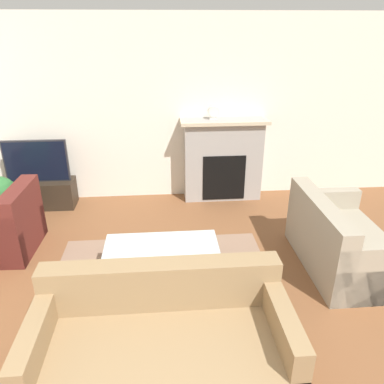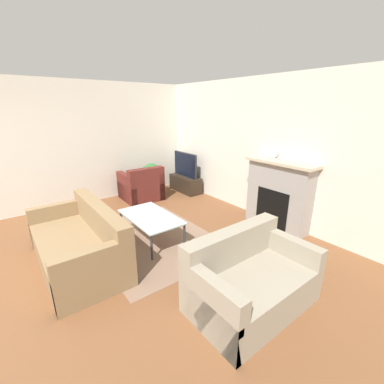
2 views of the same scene
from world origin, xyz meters
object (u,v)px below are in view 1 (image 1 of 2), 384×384
(couch_sectional, at_px, (163,345))
(coffee_table, at_px, (162,251))
(couch_loveseat, at_px, (340,243))
(tv, at_px, (36,161))
(mantel_clock, at_px, (213,112))

(couch_sectional, relative_size, coffee_table, 1.61)
(couch_loveseat, bearing_deg, tv, 63.89)
(tv, relative_size, coffee_table, 0.76)
(couch_sectional, bearing_deg, mantel_clock, 76.09)
(coffee_table, relative_size, mantel_clock, 6.14)
(couch_loveseat, xyz_separation_m, mantel_clock, (-1.19, 1.96, 1.06))
(tv, xyz_separation_m, couch_sectional, (1.77, -3.13, -0.44))
(tv, xyz_separation_m, coffee_table, (1.77, -2.00, -0.33))
(mantel_clock, bearing_deg, coffee_table, -110.75)
(couch_loveseat, height_order, mantel_clock, mantel_clock)
(tv, bearing_deg, couch_sectional, -60.49)
(couch_sectional, distance_m, mantel_clock, 3.51)
(couch_sectional, distance_m, couch_loveseat, 2.37)
(tv, height_order, coffee_table, tv)
(tv, height_order, mantel_clock, mantel_clock)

